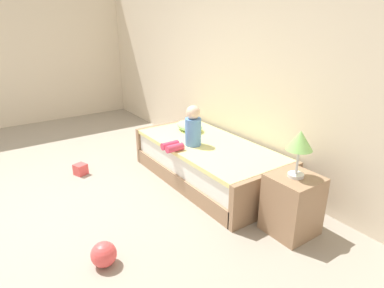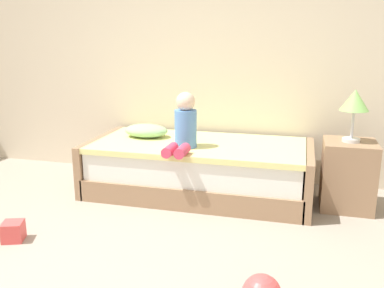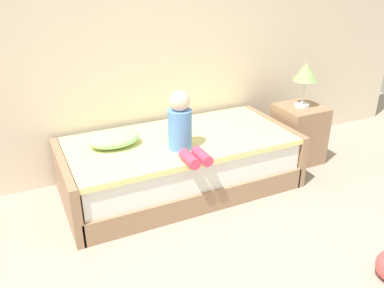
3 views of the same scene
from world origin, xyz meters
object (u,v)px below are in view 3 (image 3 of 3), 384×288
object	(u,v)px
bed	(180,164)
table_lamp	(306,74)
nightstand	(298,134)
child_figure	(182,128)
pillow	(114,139)

from	to	relation	value
bed	table_lamp	xyz separation A→B (m)	(1.35, -0.01, 0.69)
nightstand	child_figure	distance (m)	1.50
nightstand	pillow	xyz separation A→B (m)	(-1.92, 0.11, 0.26)
bed	child_figure	size ratio (longest dim) A/B	4.14
table_lamp	nightstand	bearing A→B (deg)	-90.00
bed	pillow	bearing A→B (deg)	170.01
table_lamp	pillow	xyz separation A→B (m)	(-1.92, 0.11, -0.37)
child_figure	pillow	world-z (taller)	child_figure
bed	pillow	world-z (taller)	pillow
nightstand	bed	bearing A→B (deg)	179.57
nightstand	child_figure	world-z (taller)	child_figure
child_figure	nightstand	bearing A→B (deg)	8.69
bed	table_lamp	bearing A→B (deg)	-0.43
bed	child_figure	distance (m)	0.52
bed	pillow	size ratio (longest dim) A/B	4.80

